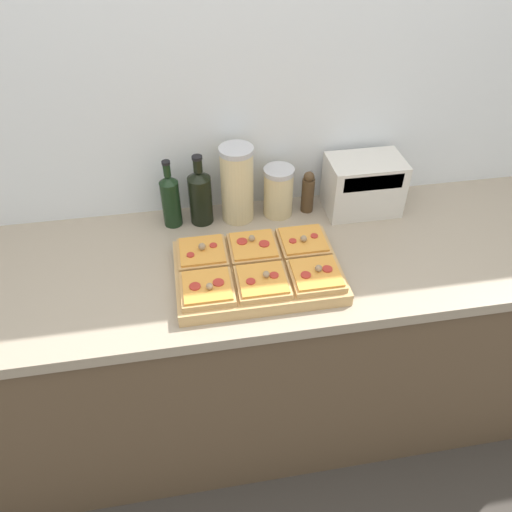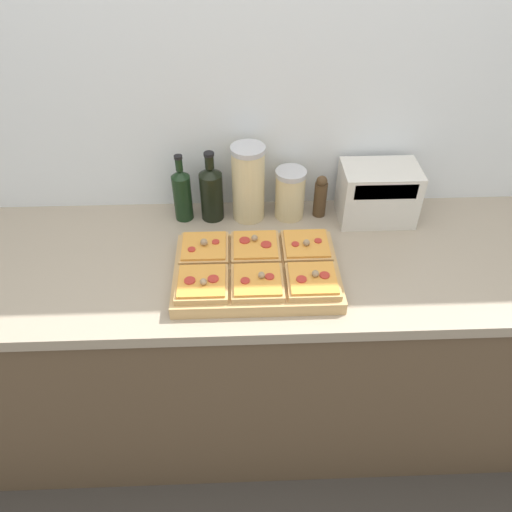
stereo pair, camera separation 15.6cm
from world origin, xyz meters
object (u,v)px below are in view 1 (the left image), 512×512
object	(u,v)px
cutting_board	(258,272)
wine_bottle	(200,196)
pepper_mill	(308,192)
toaster_oven	(363,185)
grain_jar_tall	(237,184)
olive_oil_bottle	(171,199)
grain_jar_short	(278,191)

from	to	relation	value
cutting_board	wine_bottle	xyz separation A→B (m)	(-0.15, 0.33, 0.09)
pepper_mill	toaster_oven	bearing A→B (deg)	-6.49
grain_jar_tall	olive_oil_bottle	bearing A→B (deg)	180.00
grain_jar_tall	toaster_oven	distance (m)	0.46
olive_oil_bottle	wine_bottle	world-z (taller)	wine_bottle
pepper_mill	grain_jar_short	bearing A→B (deg)	180.00
olive_oil_bottle	grain_jar_short	bearing A→B (deg)	0.00
cutting_board	grain_jar_short	xyz separation A→B (m)	(0.13, 0.33, 0.07)
cutting_board	wine_bottle	size ratio (longest dim) A/B	1.96
toaster_oven	olive_oil_bottle	bearing A→B (deg)	178.12
wine_bottle	grain_jar_tall	world-z (taller)	grain_jar_tall
olive_oil_bottle	grain_jar_short	size ratio (longest dim) A/B	1.36
cutting_board	olive_oil_bottle	world-z (taller)	olive_oil_bottle
grain_jar_short	toaster_oven	world-z (taller)	toaster_oven
olive_oil_bottle	grain_jar_tall	size ratio (longest dim) A/B	0.90
olive_oil_bottle	pepper_mill	xyz separation A→B (m)	(0.49, 0.00, -0.02)
olive_oil_bottle	grain_jar_tall	xyz separation A→B (m)	(0.23, 0.00, 0.04)
cutting_board	toaster_oven	xyz separation A→B (m)	(0.44, 0.31, 0.08)
wine_bottle	pepper_mill	xyz separation A→B (m)	(0.39, -0.00, -0.03)
grain_jar_short	pepper_mill	size ratio (longest dim) A/B	1.15
olive_oil_bottle	grain_jar_tall	bearing A→B (deg)	0.00
wine_bottle	cutting_board	bearing A→B (deg)	-66.12
grain_jar_tall	toaster_oven	size ratio (longest dim) A/B	0.97
wine_bottle	toaster_oven	bearing A→B (deg)	-2.21
olive_oil_bottle	toaster_oven	bearing A→B (deg)	-1.88
grain_jar_short	pepper_mill	world-z (taller)	grain_jar_short
wine_bottle	toaster_oven	world-z (taller)	wine_bottle
wine_bottle	olive_oil_bottle	bearing A→B (deg)	-180.00
cutting_board	grain_jar_tall	bearing A→B (deg)	92.71
grain_jar_tall	grain_jar_short	size ratio (longest dim) A/B	1.51
pepper_mill	olive_oil_bottle	bearing A→B (deg)	180.00
cutting_board	toaster_oven	size ratio (longest dim) A/B	1.77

